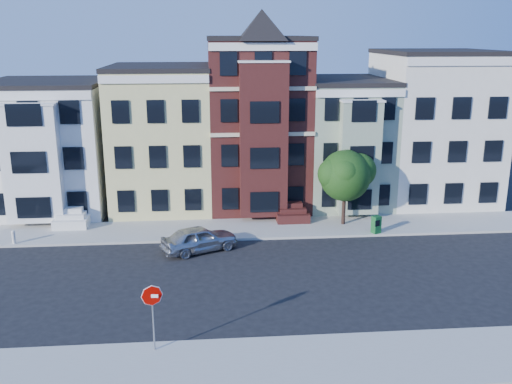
{
  "coord_description": "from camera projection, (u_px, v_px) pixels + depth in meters",
  "views": [
    {
      "loc": [
        -3.68,
        -27.35,
        12.48
      ],
      "look_at": [
        -1.14,
        2.2,
        4.2
      ],
      "focal_mm": 40.0,
      "sensor_mm": 36.0,
      "label": 1
    }
  ],
  "objects": [
    {
      "name": "near_sidewalk",
      "position": [
        307.0,
        363.0,
        22.21
      ],
      "size": [
        60.0,
        4.0,
        0.15
      ],
      "primitive_type": "cube",
      "color": "#9E9B93",
      "rests_on": "ground"
    },
    {
      "name": "newspaper_box",
      "position": [
        376.0,
        225.0,
        36.33
      ],
      "size": [
        0.64,
        0.62,
        1.12
      ],
      "primitive_type": "cube",
      "rotation": [
        0.0,
        0.0,
        0.44
      ],
      "color": "#185C28",
      "rests_on": "far_sidewalk"
    },
    {
      "name": "fire_hydrant",
      "position": [
        14.0,
        238.0,
        34.54
      ],
      "size": [
        0.28,
        0.28,
        0.67
      ],
      "primitive_type": "cylinder",
      "rotation": [
        0.0,
        0.0,
        -0.2
      ],
      "color": "beige",
      "rests_on": "far_sidewalk"
    },
    {
      "name": "ground",
      "position": [
        281.0,
        280.0,
        29.91
      ],
      "size": [
        120.0,
        120.0,
        0.0
      ],
      "primitive_type": "plane",
      "color": "black"
    },
    {
      "name": "house_cream",
      "position": [
        433.0,
        128.0,
        43.46
      ],
      "size": [
        8.0,
        9.0,
        11.0
      ],
      "primitive_type": "cube",
      "color": "silver",
      "rests_on": "ground"
    },
    {
      "name": "far_sidewalk",
      "position": [
        266.0,
        228.0,
        37.56
      ],
      "size": [
        60.0,
        4.0,
        0.15
      ],
      "primitive_type": "cube",
      "color": "#9E9B93",
      "rests_on": "ground"
    },
    {
      "name": "street_tree",
      "position": [
        345.0,
        179.0,
        37.39
      ],
      "size": [
        6.9,
        6.9,
        6.19
      ],
      "primitive_type": null,
      "rotation": [
        0.0,
        0.0,
        -0.37
      ],
      "color": "#254B1A",
      "rests_on": "far_sidewalk"
    },
    {
      "name": "stop_sign",
      "position": [
        153.0,
        314.0,
        22.61
      ],
      "size": [
        0.88,
        0.22,
        3.18
      ],
      "primitive_type": null,
      "rotation": [
        0.0,
        0.0,
        -0.12
      ],
      "color": "#BD0600",
      "rests_on": "near_sidewalk"
    },
    {
      "name": "house_green",
      "position": [
        342.0,
        142.0,
        43.15
      ],
      "size": [
        6.0,
        9.0,
        9.0
      ],
      "primitive_type": "cube",
      "color": "gray",
      "rests_on": "ground"
    },
    {
      "name": "house_brown",
      "position": [
        257.0,
        124.0,
        42.21
      ],
      "size": [
        7.0,
        9.0,
        12.0
      ],
      "primitive_type": "cube",
      "color": "#3A1513",
      "rests_on": "ground"
    },
    {
      "name": "house_yellow",
      "position": [
        162.0,
        139.0,
        41.9
      ],
      "size": [
        7.0,
        9.0,
        10.0
      ],
      "primitive_type": "cube",
      "color": "#D2C982",
      "rests_on": "ground"
    },
    {
      "name": "house_white",
      "position": [
        52.0,
        147.0,
        41.37
      ],
      "size": [
        8.0,
        9.0,
        9.0
      ],
      "primitive_type": "cube",
      "color": "silver",
      "rests_on": "ground"
    },
    {
      "name": "parked_car",
      "position": [
        199.0,
        239.0,
        33.64
      ],
      "size": [
        4.86,
        3.49,
        1.54
      ],
      "primitive_type": "imported",
      "rotation": [
        0.0,
        0.0,
        1.99
      ],
      "color": "#AEAFB7",
      "rests_on": "ground"
    }
  ]
}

